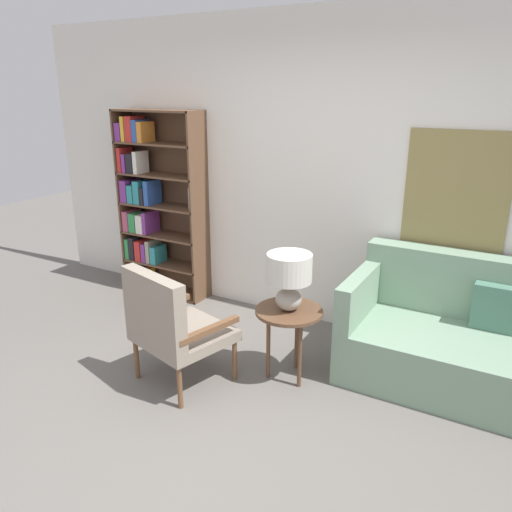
% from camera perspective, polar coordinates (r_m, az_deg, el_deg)
% --- Properties ---
extents(ground_plane, '(14.00, 14.00, 0.00)m').
position_cam_1_polar(ground_plane, '(3.27, -7.21, -20.78)').
color(ground_plane, '#66605B').
extents(wall_back, '(6.40, 0.08, 2.70)m').
position_cam_1_polar(wall_back, '(4.35, 8.74, 8.96)').
color(wall_back, white).
rests_on(wall_back, ground_plane).
extents(bookshelf, '(0.94, 0.30, 1.87)m').
position_cam_1_polar(bookshelf, '(5.24, -11.74, 5.66)').
color(bookshelf, brown).
rests_on(bookshelf, ground_plane).
extents(armchair, '(0.74, 0.72, 0.89)m').
position_cam_1_polar(armchair, '(3.59, -9.78, -7.53)').
color(armchair, brown).
rests_on(armchair, ground_plane).
extents(couch, '(2.01, 0.91, 0.90)m').
position_cam_1_polar(couch, '(3.96, 25.38, -9.45)').
color(couch, gray).
rests_on(couch, ground_plane).
extents(side_table, '(0.49, 0.49, 0.55)m').
position_cam_1_polar(side_table, '(3.64, 3.78, -7.07)').
color(side_table, brown).
rests_on(side_table, ground_plane).
extents(table_lamp, '(0.32, 0.32, 0.42)m').
position_cam_1_polar(table_lamp, '(3.51, 3.81, -2.15)').
color(table_lamp, '#A59E93').
rests_on(table_lamp, side_table).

